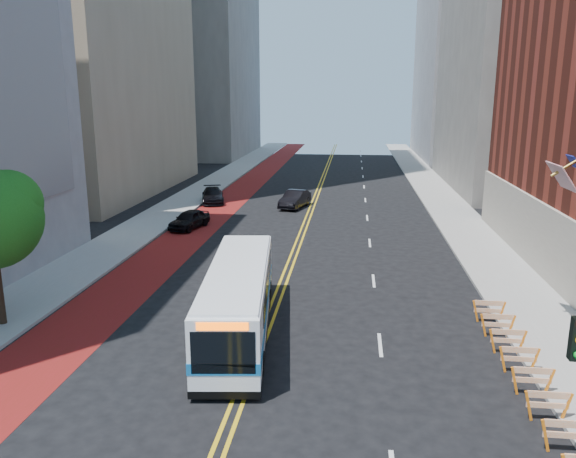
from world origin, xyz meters
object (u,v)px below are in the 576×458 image
at_px(car_b, 295,199).
at_px(car_c, 213,195).
at_px(transit_bus, 239,299).
at_px(car_a, 189,219).

distance_m(car_b, car_c, 7.92).
distance_m(transit_bus, car_a, 19.81).
bearing_deg(car_c, car_a, -100.78).
height_order(transit_bus, car_b, transit_bus).
bearing_deg(car_a, transit_bus, -53.62).
xyz_separation_m(car_a, car_b, (7.01, 8.94, 0.06)).
bearing_deg(car_b, car_a, -114.78).
bearing_deg(car_c, car_b, -25.02).
height_order(car_b, car_c, car_b).
distance_m(car_a, car_c, 10.32).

